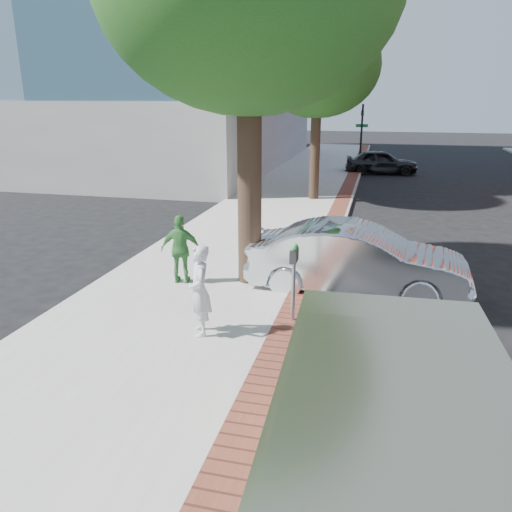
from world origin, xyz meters
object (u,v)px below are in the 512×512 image
(bg_car, at_px, (381,162))
(sedan_silver, at_px, (357,260))
(van, at_px, (396,488))
(person_gray, at_px, (200,291))
(person_officer, at_px, (252,227))
(person_green, at_px, (181,249))
(parking_meter, at_px, (294,267))

(bg_car, bearing_deg, sedan_silver, 173.36)
(van, bearing_deg, person_gray, 125.83)
(van, bearing_deg, person_officer, 109.64)
(person_gray, xyz_separation_m, person_green, (-1.29, 2.34, -0.04))
(person_gray, relative_size, person_green, 1.05)
(person_gray, distance_m, person_officer, 4.17)
(person_gray, bearing_deg, person_green, -176.75)
(person_green, height_order, bg_car, person_green)
(person_officer, bearing_deg, person_green, 132.85)
(person_officer, height_order, van, van)
(parking_meter, distance_m, van, 5.25)
(van, bearing_deg, sedan_silver, 93.02)
(person_gray, relative_size, sedan_silver, 0.34)
(van, bearing_deg, bg_car, 88.32)
(person_gray, xyz_separation_m, sedan_silver, (2.52, 2.94, -0.19))
(parking_meter, xyz_separation_m, person_officer, (-1.61, 3.24, -0.15))
(sedan_silver, xyz_separation_m, bg_car, (0.37, 18.93, -0.09))
(person_gray, xyz_separation_m, van, (3.17, -4.05, 0.13))
(bg_car, bearing_deg, person_green, 162.38)
(sedan_silver, relative_size, bg_car, 1.17)
(sedan_silver, height_order, bg_car, sedan_silver)
(person_gray, distance_m, bg_car, 22.07)
(sedan_silver, height_order, van, van)
(person_officer, height_order, sedan_silver, person_officer)
(person_officer, xyz_separation_m, person_green, (-1.16, -1.83, -0.14))
(parking_meter, bearing_deg, person_green, 152.93)
(person_green, height_order, sedan_silver, person_green)
(parking_meter, bearing_deg, van, -71.12)
(parking_meter, xyz_separation_m, sedan_silver, (1.05, 2.02, -0.44))
(parking_meter, relative_size, bg_car, 0.37)
(person_officer, bearing_deg, parking_meter, -168.37)
(person_officer, xyz_separation_m, bg_car, (3.03, 17.71, -0.38))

